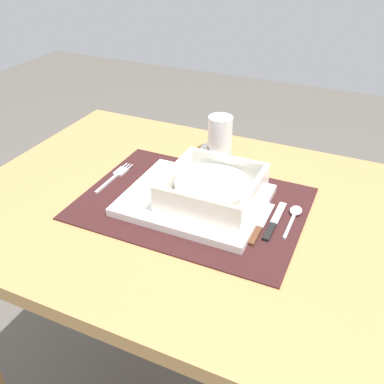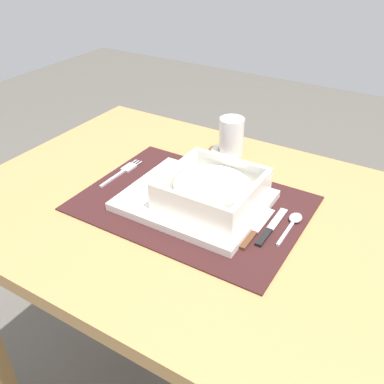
% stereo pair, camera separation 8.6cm
% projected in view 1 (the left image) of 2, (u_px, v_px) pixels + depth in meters
% --- Properties ---
extents(dining_table, '(1.01, 0.68, 0.73)m').
position_uv_depth(dining_table, '(204.00, 247.00, 0.93)').
color(dining_table, '#B2844C').
rests_on(dining_table, ground).
extents(placemat, '(0.45, 0.32, 0.00)m').
position_uv_depth(placemat, '(192.00, 204.00, 0.88)').
color(placemat, '#381919').
rests_on(placemat, dining_table).
extents(serving_plate, '(0.28, 0.22, 0.02)m').
position_uv_depth(serving_plate, '(195.00, 200.00, 0.87)').
color(serving_plate, white).
rests_on(serving_plate, placemat).
extents(porridge_bowl, '(0.18, 0.18, 0.06)m').
position_uv_depth(porridge_bowl, '(212.00, 190.00, 0.85)').
color(porridge_bowl, white).
rests_on(porridge_bowl, serving_plate).
extents(fork, '(0.02, 0.14, 0.00)m').
position_uv_depth(fork, '(117.00, 175.00, 0.97)').
color(fork, silver).
rests_on(fork, placemat).
extents(spoon, '(0.02, 0.11, 0.01)m').
position_uv_depth(spoon, '(295.00, 214.00, 0.84)').
color(spoon, silver).
rests_on(spoon, placemat).
extents(butter_knife, '(0.01, 0.13, 0.01)m').
position_uv_depth(butter_knife, '(274.00, 223.00, 0.82)').
color(butter_knife, black).
rests_on(butter_knife, placemat).
extents(bread_knife, '(0.01, 0.14, 0.01)m').
position_uv_depth(bread_knife, '(260.00, 226.00, 0.81)').
color(bread_knife, '#59331E').
rests_on(bread_knife, placemat).
extents(drinking_glass, '(0.06, 0.06, 0.09)m').
position_uv_depth(drinking_glass, '(220.00, 137.00, 1.05)').
color(drinking_glass, white).
rests_on(drinking_glass, dining_table).
extents(condiment_saucer, '(0.07, 0.07, 0.04)m').
position_uv_depth(condiment_saucer, '(215.00, 149.00, 1.06)').
color(condiment_saucer, white).
rests_on(condiment_saucer, dining_table).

